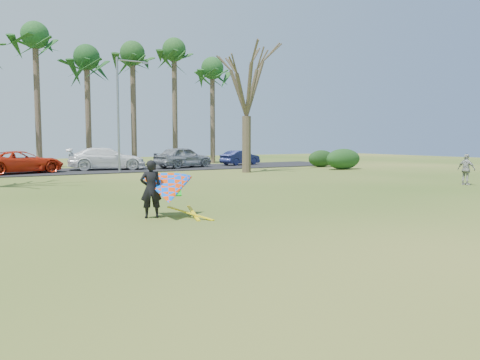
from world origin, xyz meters
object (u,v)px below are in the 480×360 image
car_3 (107,159)px  pedestrian_b (466,169)px  car_2 (21,162)px  car_5 (240,158)px  bare_tree_right (247,79)px  car_4 (183,157)px  kite_flyer (166,190)px  streetlight (120,109)px

car_3 → pedestrian_b: car_3 is taller
car_2 → car_5: car_2 is taller
car_2 → pedestrian_b: bearing=-153.0°
bare_tree_right → car_4: (-1.99, 6.67, -5.66)m
bare_tree_right → car_4: 8.97m
car_4 → car_5: car_4 is taller
car_3 → car_4: size_ratio=1.15×
car_5 → car_2: bearing=78.8°
kite_flyer → car_3: bearing=79.5°
bare_tree_right → streetlight: 9.05m
bare_tree_right → kite_flyer: bare_tree_right is taller
car_4 → car_5: size_ratio=1.27×
bare_tree_right → car_5: 10.54m
car_5 → kite_flyer: kite_flyer is taller
car_5 → car_4: bearing=84.4°
car_3 → car_4: (6.02, -0.51, 0.02)m
kite_flyer → car_5: bearing=54.9°
car_2 → car_4: 12.02m
car_5 → kite_flyer: 28.21m
car_4 → bare_tree_right: bearing=-179.5°
bare_tree_right → car_2: bearing=155.7°
bare_tree_right → car_2: bare_tree_right is taller
car_4 → kite_flyer: 24.23m
pedestrian_b → streetlight: bearing=33.8°
streetlight → car_5: size_ratio=2.04×
bare_tree_right → pedestrian_b: (4.92, -13.69, -5.76)m
bare_tree_right → car_3: bare_tree_right is taller
car_2 → car_3: (6.00, 0.86, 0.08)m
car_2 → pedestrian_b: (18.92, -20.03, -0.01)m
streetlight → car_2: (-6.16, 2.33, -3.65)m
streetlight → car_3: (-0.17, 3.19, -3.57)m
car_3 → kite_flyer: kite_flyer is taller
streetlight → kite_flyer: 20.12m
car_4 → kite_flyer: size_ratio=2.09×
bare_tree_right → car_5: size_ratio=2.35×
car_3 → car_2: bearing=111.6°
bare_tree_right → pedestrian_b: size_ratio=5.71×
streetlight → car_4: streetlight is taller
bare_tree_right → car_3: 12.16m
bare_tree_right → streetlight: bare_tree_right is taller
car_3 → pedestrian_b: 24.56m
pedestrian_b → kite_flyer: kite_flyer is taller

